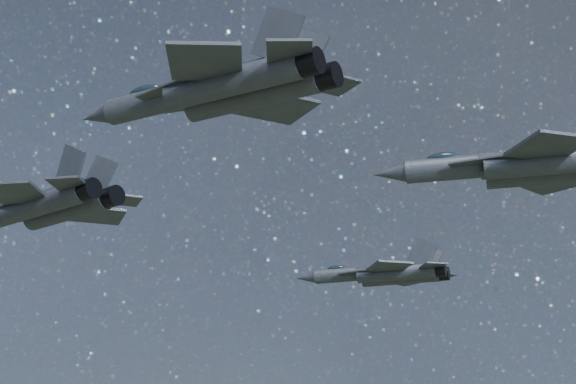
% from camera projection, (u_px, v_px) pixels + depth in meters
% --- Properties ---
extents(jet_lead, '(18.36, 12.40, 4.62)m').
position_uv_depth(jet_lead, '(45.00, 206.00, 70.64)').
color(jet_lead, '#343942').
extents(jet_left, '(15.55, 10.97, 3.94)m').
position_uv_depth(jet_left, '(386.00, 274.00, 91.18)').
color(jet_left, '#343942').
extents(jet_right, '(17.85, 12.46, 4.49)m').
position_uv_depth(jet_right, '(223.00, 88.00, 53.71)').
color(jet_right, '#343942').
extents(jet_slot, '(18.07, 12.55, 4.54)m').
position_uv_depth(jet_slot, '(530.00, 165.00, 62.71)').
color(jet_slot, '#343942').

